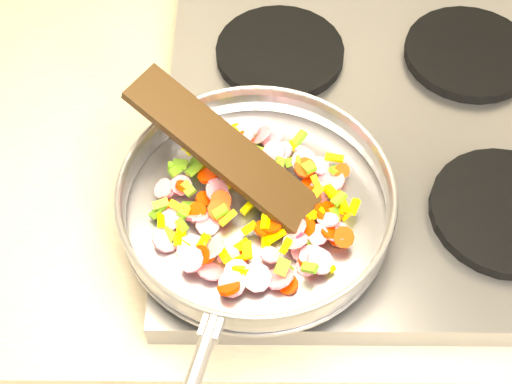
{
  "coord_description": "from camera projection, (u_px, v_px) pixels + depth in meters",
  "views": [
    {
      "loc": [
        -0.87,
        1.03,
        1.7
      ],
      "look_at": [
        -0.87,
        1.52,
        1.0
      ],
      "focal_mm": 50.0,
      "sensor_mm": 36.0,
      "label": 1
    }
  ],
  "objects": [
    {
      "name": "grate_bl",
      "position": [
        280.0,
        52.0,
        1.05
      ],
      "size": [
        0.19,
        0.19,
        0.02
      ],
      "primitive_type": "cylinder",
      "color": "black",
      "rests_on": "cooktop"
    },
    {
      "name": "grate_fr",
      "position": [
        505.0,
        211.0,
        0.89
      ],
      "size": [
        0.19,
        0.19,
        0.02
      ],
      "primitive_type": "cylinder",
      "color": "black",
      "rests_on": "cooktop"
    },
    {
      "name": "vegetable_heap",
      "position": [
        258.0,
        205.0,
        0.87
      ],
      "size": [
        0.26,
        0.26,
        0.05
      ],
      "color": "red",
      "rests_on": "saute_pan"
    },
    {
      "name": "grate_br",
      "position": [
        469.0,
        53.0,
        1.05
      ],
      "size": [
        0.19,
        0.19,
        0.02
      ],
      "primitive_type": "cylinder",
      "color": "black",
      "rests_on": "cooktop"
    },
    {
      "name": "grate_fl",
      "position": [
        282.0,
        210.0,
        0.89
      ],
      "size": [
        0.19,
        0.19,
        0.02
      ],
      "primitive_type": "cylinder",
      "color": "black",
      "rests_on": "cooktop"
    },
    {
      "name": "wooden_spatula",
      "position": [
        222.0,
        149.0,
        0.85
      ],
      "size": [
        0.24,
        0.19,
        0.1
      ],
      "primitive_type": "cube",
      "rotation": [
        0.0,
        -0.35,
        2.55
      ],
      "color": "black",
      "rests_on": "saute_pan"
    },
    {
      "name": "saute_pan",
      "position": [
        255.0,
        201.0,
        0.86
      ],
      "size": [
        0.37,
        0.53,
        0.05
      ],
      "rotation": [
        0.0,
        0.0,
        -0.26
      ],
      "color": "#9E9EA5",
      "rests_on": "grate_fl"
    },
    {
      "name": "cooktop",
      "position": [
        380.0,
        138.0,
        1.0
      ],
      "size": [
        0.6,
        0.6,
        0.04
      ],
      "primitive_type": "cube",
      "color": "#939399",
      "rests_on": "counter_top"
    }
  ]
}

